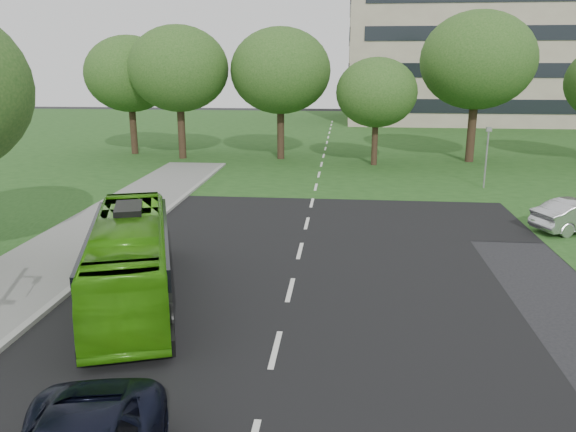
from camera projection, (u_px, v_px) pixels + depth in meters
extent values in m
plane|color=black|center=(284.00, 317.00, 16.45)|extent=(160.00, 160.00, 0.00)
cube|color=black|center=(317.00, 181.00, 35.66)|extent=(14.00, 120.00, 0.01)
cube|color=black|center=(312.00, 203.00, 29.89)|extent=(80.00, 12.00, 0.01)
cube|color=silver|center=(313.00, 198.00, 30.85)|extent=(0.15, 90.00, 0.01)
cube|color=#1F4818|center=(329.00, 134.00, 59.66)|extent=(120.00, 60.00, 0.01)
cube|color=#A0907C|center=(510.00, 20.00, 70.60)|extent=(40.00, 20.00, 25.00)
cube|color=black|center=(536.00, 13.00, 60.95)|extent=(36.80, 0.10, 23.00)
cube|color=black|center=(350.00, 22.00, 72.54)|extent=(0.10, 18.40, 23.00)
cylinder|color=black|center=(182.00, 134.00, 43.66)|extent=(0.57, 0.57, 3.81)
ellipsoid|color=#214A18|center=(179.00, 69.00, 42.37)|extent=(7.56, 7.56, 6.43)
cylinder|color=black|center=(281.00, 135.00, 43.44)|extent=(0.55, 0.55, 3.67)
ellipsoid|color=#214A18|center=(280.00, 71.00, 42.17)|extent=(7.55, 7.55, 6.42)
cylinder|color=black|center=(375.00, 145.00, 40.86)|extent=(0.44, 0.44, 2.91)
ellipsoid|color=#214A18|center=(377.00, 92.00, 39.88)|extent=(5.78, 5.78, 4.91)
cylinder|color=black|center=(471.00, 135.00, 42.07)|extent=(0.62, 0.62, 4.12)
ellipsoid|color=#214A18|center=(477.00, 60.00, 40.67)|extent=(8.28, 8.28, 7.04)
cylinder|color=black|center=(134.00, 132.00, 45.93)|extent=(0.54, 0.54, 3.60)
ellipsoid|color=#214A18|center=(129.00, 74.00, 44.73)|extent=(7.05, 7.05, 5.99)
imported|color=#388F0E|center=(130.00, 259.00, 17.49)|extent=(5.05, 9.53, 2.60)
cylinder|color=gray|center=(486.00, 160.00, 33.09)|extent=(0.10, 0.10, 3.42)
cube|color=gray|center=(489.00, 129.00, 32.63)|extent=(0.33, 0.30, 0.26)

